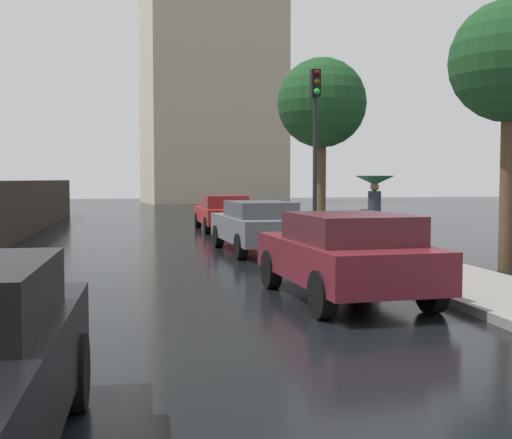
# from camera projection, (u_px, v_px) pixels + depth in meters

# --- Properties ---
(ground) EXTENTS (120.00, 120.00, 0.00)m
(ground) POSITION_uv_depth(u_px,v_px,m) (198.00, 356.00, 7.07)
(ground) COLOR black
(car_maroon_mid_road) EXTENTS (2.09, 4.08, 1.39)m
(car_maroon_mid_road) POSITION_uv_depth(u_px,v_px,m) (345.00, 253.00, 10.31)
(car_maroon_mid_road) COLOR maroon
(car_maroon_mid_road) RESTS_ON ground
(car_grey_far_ahead) EXTENTS (1.97, 4.43, 1.35)m
(car_grey_far_ahead) POSITION_uv_depth(u_px,v_px,m) (257.00, 225.00, 17.04)
(car_grey_far_ahead) COLOR slate
(car_grey_far_ahead) RESTS_ON ground
(car_red_behind_camera) EXTENTS (1.87, 4.40, 1.33)m
(car_red_behind_camera) POSITION_uv_depth(u_px,v_px,m) (223.00, 212.00, 24.44)
(car_red_behind_camera) COLOR maroon
(car_red_behind_camera) RESTS_ON ground
(pedestrian_with_umbrella_near) EXTENTS (1.01, 1.01, 1.88)m
(pedestrian_with_umbrella_near) POSITION_uv_depth(u_px,v_px,m) (374.00, 190.00, 16.89)
(pedestrian_with_umbrella_near) COLOR black
(pedestrian_with_umbrella_near) RESTS_ON sidewalk_strip
(traffic_light) EXTENTS (0.26, 0.39, 4.84)m
(traffic_light) POSITION_uv_depth(u_px,v_px,m) (315.00, 124.00, 18.06)
(traffic_light) COLOR black
(traffic_light) RESTS_ON sidewalk_strip
(street_tree_near) EXTENTS (2.56, 2.56, 5.68)m
(street_tree_near) POSITION_uv_depth(u_px,v_px,m) (511.00, 64.00, 13.54)
(street_tree_near) COLOR #4C3823
(street_tree_near) RESTS_ON ground
(street_tree_mid) EXTENTS (3.47, 3.47, 6.65)m
(street_tree_mid) POSITION_uv_depth(u_px,v_px,m) (322.00, 104.00, 25.21)
(street_tree_mid) COLOR #4C3823
(street_tree_mid) RESTS_ON ground
(distant_tower) EXTENTS (11.97, 8.35, 29.82)m
(distant_tower) POSITION_uv_depth(u_px,v_px,m) (213.00, 56.00, 53.46)
(distant_tower) COLOR #B2A88E
(distant_tower) RESTS_ON ground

